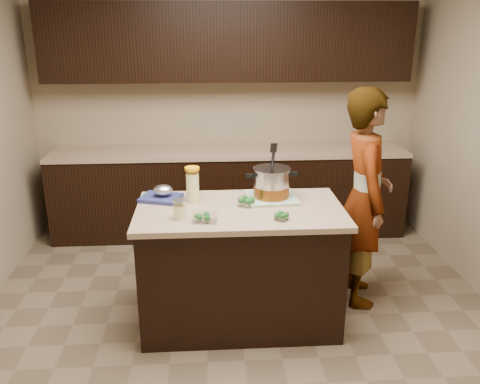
% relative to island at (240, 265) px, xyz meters
% --- Properties ---
extents(ground_plane, '(4.00, 4.00, 0.00)m').
position_rel_island_xyz_m(ground_plane, '(0.00, 0.00, -0.45)').
color(ground_plane, brown).
rests_on(ground_plane, ground).
extents(room_shell, '(4.04, 4.04, 2.72)m').
position_rel_island_xyz_m(room_shell, '(0.00, 0.00, 1.26)').
color(room_shell, tan).
rests_on(room_shell, ground).
extents(back_cabinets, '(3.60, 0.63, 2.33)m').
position_rel_island_xyz_m(back_cabinets, '(0.00, 1.74, 0.49)').
color(back_cabinets, black).
rests_on(back_cabinets, ground).
extents(island, '(1.46, 0.81, 0.90)m').
position_rel_island_xyz_m(island, '(0.00, 0.00, 0.00)').
color(island, black).
rests_on(island, ground).
extents(dish_towel, '(0.38, 0.38, 0.02)m').
position_rel_island_xyz_m(dish_towel, '(0.24, 0.18, 0.46)').
color(dish_towel, '#639465').
rests_on(dish_towel, island).
extents(stock_pot, '(0.39, 0.31, 0.39)m').
position_rel_island_xyz_m(stock_pot, '(0.24, 0.18, 0.56)').
color(stock_pot, '#B7B7BC').
rests_on(stock_pot, dish_towel).
extents(lemonade_pitcher, '(0.14, 0.14, 0.25)m').
position_rel_island_xyz_m(lemonade_pitcher, '(-0.33, 0.17, 0.57)').
color(lemonade_pitcher, '#F9EB98').
rests_on(lemonade_pitcher, island).
extents(mason_jar, '(0.11, 0.11, 0.14)m').
position_rel_island_xyz_m(mason_jar, '(-0.41, -0.17, 0.51)').
color(mason_jar, '#F9EB98').
rests_on(mason_jar, island).
extents(broccoli_tub_left, '(0.13, 0.13, 0.06)m').
position_rel_island_xyz_m(broccoli_tub_left, '(0.05, 0.05, 0.47)').
color(broccoli_tub_left, silver).
rests_on(broccoli_tub_left, island).
extents(broccoli_tub_right, '(0.12, 0.12, 0.05)m').
position_rel_island_xyz_m(broccoli_tub_right, '(0.26, -0.23, 0.47)').
color(broccoli_tub_right, silver).
rests_on(broccoli_tub_right, island).
extents(broccoli_tub_rect, '(0.17, 0.13, 0.06)m').
position_rel_island_xyz_m(broccoli_tub_rect, '(-0.25, -0.23, 0.47)').
color(broccoli_tub_rect, silver).
rests_on(broccoli_tub_rect, island).
extents(blue_tray, '(0.33, 0.30, 0.11)m').
position_rel_island_xyz_m(blue_tray, '(-0.56, 0.21, 0.48)').
color(blue_tray, navy).
rests_on(blue_tray, island).
extents(person, '(0.46, 0.66, 1.70)m').
position_rel_island_xyz_m(person, '(0.98, 0.28, 0.40)').
color(person, gray).
rests_on(person, ground).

